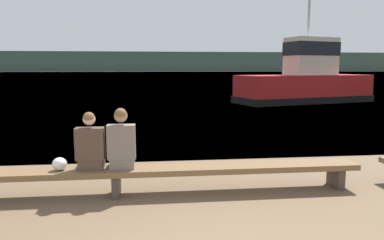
% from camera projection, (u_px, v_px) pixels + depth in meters
% --- Properties ---
extents(water_surface, '(240.00, 240.00, 0.00)m').
position_uv_depth(water_surface, '(149.00, 73.00, 126.39)').
color(water_surface, '#5684A3').
rests_on(water_surface, ground).
extents(far_shoreline, '(600.00, 12.00, 9.09)m').
position_uv_depth(far_shoreline, '(149.00, 62.00, 180.40)').
color(far_shoreline, '#384233').
rests_on(far_shoreline, ground).
extents(bench_main, '(8.21, 0.53, 0.46)m').
position_uv_depth(bench_main, '(116.00, 173.00, 6.12)').
color(bench_main, brown).
rests_on(bench_main, ground).
extents(person_left, '(0.45, 0.43, 0.94)m').
position_uv_depth(person_left, '(90.00, 146.00, 6.03)').
color(person_left, '#4C382D').
rests_on(person_left, bench_main).
extents(person_right, '(0.45, 0.43, 1.00)m').
position_uv_depth(person_right, '(122.00, 143.00, 6.07)').
color(person_right, '#70665B').
rests_on(person_right, bench_main).
extents(shopping_bag, '(0.23, 0.22, 0.21)m').
position_uv_depth(shopping_bag, '(60.00, 164.00, 5.99)').
color(shopping_bag, white).
rests_on(shopping_bag, bench_main).
extents(tugboat_red, '(8.84, 5.01, 6.23)m').
position_uv_depth(tugboat_red, '(306.00, 82.00, 22.30)').
color(tugboat_red, '#A81919').
rests_on(tugboat_red, water_surface).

